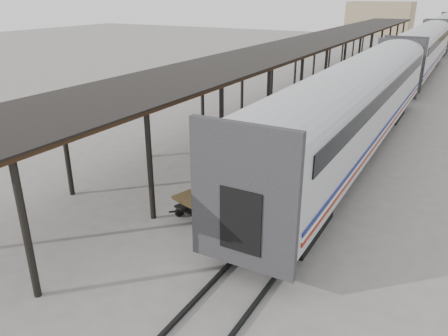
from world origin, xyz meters
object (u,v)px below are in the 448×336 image
at_px(luggage_tug, 298,101).
at_px(baggage_cart, 208,197).
at_px(porter, 204,178).
at_px(pedestrian, 312,90).

bearing_deg(luggage_tug, baggage_cart, -69.48).
height_order(luggage_tug, porter, porter).
bearing_deg(porter, baggage_cart, 29.64).
distance_m(porter, pedestrian, 19.54).
distance_m(luggage_tug, porter, 17.30).
relative_size(baggage_cart, porter, 1.59).
bearing_deg(pedestrian, baggage_cart, 93.13).
distance_m(baggage_cart, luggage_tug, 16.58).
height_order(porter, pedestrian, porter).
xyz_separation_m(porter, pedestrian, (-2.68, 19.34, -0.74)).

